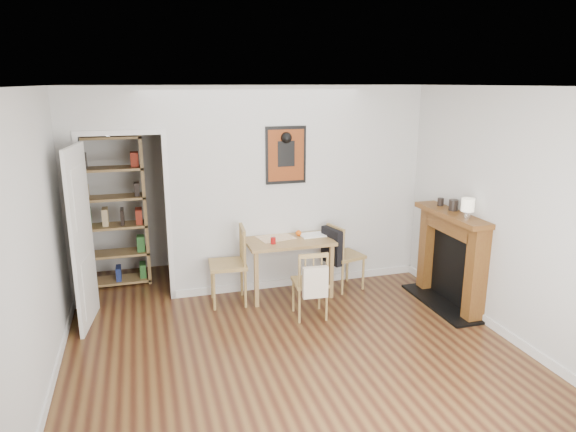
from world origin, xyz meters
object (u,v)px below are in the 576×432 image
object	(u,v)px
chair_left	(228,265)
chair_right	(344,255)
bookshelf	(113,212)
dining_table	(288,246)
orange_fruit	(299,233)
chair_front	(310,283)
ceramic_jar_a	(453,205)
fireplace	(452,256)
ceramic_jar_b	(441,202)
red_glass	(273,241)
mantel_lamp	(468,206)
notebook	(312,235)

from	to	relation	value
chair_left	chair_right	bearing A→B (deg)	1.33
chair_left	bookshelf	bearing A→B (deg)	141.39
dining_table	bookshelf	bearing A→B (deg)	155.00
chair_left	orange_fruit	distance (m)	1.00
chair_front	ceramic_jar_a	distance (m)	1.94
chair_right	orange_fruit	size ratio (longest dim) A/B	11.99
dining_table	fireplace	bearing A→B (deg)	-25.30
ceramic_jar_b	dining_table	bearing A→B (deg)	163.92
orange_fruit	bookshelf	bearing A→B (deg)	158.61
orange_fruit	ceramic_jar_b	xyz separation A→B (m)	(1.64, -0.61, 0.44)
dining_table	bookshelf	world-z (taller)	bookshelf
chair_left	ceramic_jar_b	size ratio (longest dim) A/B	10.09
red_glass	ceramic_jar_a	distance (m)	2.19
chair_left	mantel_lamp	bearing A→B (deg)	-22.99
fireplace	mantel_lamp	distance (m)	0.75
chair_left	bookshelf	distance (m)	1.76
dining_table	red_glass	bearing A→B (deg)	-148.39
chair_right	bookshelf	bearing A→B (deg)	160.41
ceramic_jar_b	fireplace	bearing A→B (deg)	-91.18
ceramic_jar_a	ceramic_jar_b	world-z (taller)	ceramic_jar_a
red_glass	ceramic_jar_b	distance (m)	2.12
chair_front	fireplace	world-z (taller)	fireplace
mantel_lamp	chair_front	bearing A→B (deg)	165.78
chair_right	orange_fruit	distance (m)	0.68
dining_table	red_glass	size ratio (longest dim) A/B	13.25
red_glass	ceramic_jar_a	bearing A→B (deg)	-17.39
chair_left	mantel_lamp	world-z (taller)	mantel_lamp
red_glass	mantel_lamp	xyz separation A→B (m)	(1.98, -1.00, 0.53)
ceramic_jar_a	red_glass	bearing A→B (deg)	162.61
chair_front	notebook	distance (m)	0.88
chair_left	orange_fruit	xyz separation A→B (m)	(0.95, 0.16, 0.28)
red_glass	mantel_lamp	bearing A→B (deg)	-26.88
dining_table	ceramic_jar_a	xyz separation A→B (m)	(1.81, -0.78, 0.58)
fireplace	ceramic_jar_a	world-z (taller)	ceramic_jar_a
mantel_lamp	ceramic_jar_b	world-z (taller)	mantel_lamp
ceramic_jar_a	mantel_lamp	bearing A→B (deg)	-100.29
dining_table	fireplace	xyz separation A→B (m)	(1.80, -0.85, -0.03)
notebook	mantel_lamp	xyz separation A→B (m)	(1.41, -1.19, 0.56)
ceramic_jar_b	ceramic_jar_a	bearing A→B (deg)	-88.71
red_glass	dining_table	bearing A→B (deg)	31.61
chair_right	mantel_lamp	world-z (taller)	mantel_lamp
ceramic_jar_b	red_glass	bearing A→B (deg)	169.49
chair_right	orange_fruit	xyz separation A→B (m)	(-0.58, 0.13, 0.32)
red_glass	orange_fruit	bearing A→B (deg)	30.42
dining_table	chair_front	bearing A→B (deg)	-85.84
chair_front	red_glass	bearing A→B (deg)	116.32
mantel_lamp	ceramic_jar_a	distance (m)	0.38
notebook	chair_front	bearing A→B (deg)	-110.52
dining_table	red_glass	xyz separation A→B (m)	(-0.23, -0.14, 0.13)
bookshelf	orange_fruit	world-z (taller)	bookshelf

